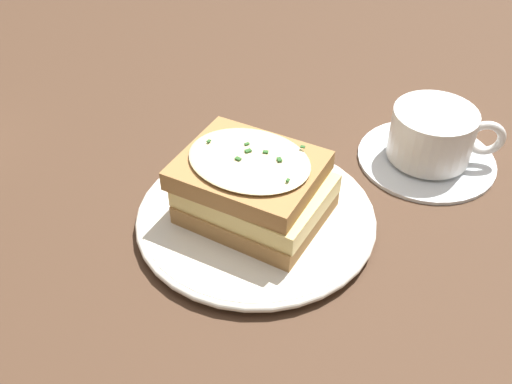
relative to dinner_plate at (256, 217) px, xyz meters
name	(u,v)px	position (x,y,z in m)	size (l,w,h in m)	color
ground_plane	(248,206)	(0.02, 0.01, -0.01)	(2.40, 2.40, 0.00)	#473021
dinner_plate	(256,217)	(0.00, 0.00, 0.00)	(0.23, 0.23, 0.01)	silver
sandwich	(255,187)	(0.00, 0.00, 0.04)	(0.16, 0.16, 0.07)	#A37542
teacup_with_saucer	(432,140)	(0.08, -0.20, 0.02)	(0.15, 0.15, 0.06)	white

